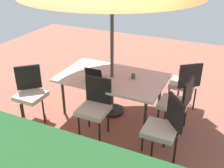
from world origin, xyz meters
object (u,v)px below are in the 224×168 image
object	(u,v)px
laptop	(95,75)
cup	(133,76)
chair_northeast	(30,91)
dining_table	(112,79)
chair_northwest	(164,126)
chair_north	(95,105)
chair_west	(177,101)
chair_southwest	(185,82)

from	to	relation	value
laptop	cup	bearing A→B (deg)	-158.25
chair_northeast	cup	bearing A→B (deg)	-13.41
dining_table	chair_northwest	distance (m)	1.44
chair_north	cup	size ratio (longest dim) A/B	11.18
chair_west	laptop	size ratio (longest dim) A/B	3.01
chair_west	laptop	bearing A→B (deg)	-78.02
chair_north	laptop	size ratio (longest dim) A/B	3.01
chair_north	cup	distance (m)	0.90
chair_north	chair_west	bearing A→B (deg)	26.39
dining_table	chair_west	world-z (taller)	chair_west
chair_north	laptop	distance (m)	0.65
dining_table	cup	bearing A→B (deg)	-166.67
chair_north	laptop	bearing A→B (deg)	113.67
laptop	chair_northeast	bearing A→B (deg)	30.01
chair_northeast	chair_northwest	world-z (taller)	same
chair_northwest	cup	xyz separation A→B (m)	(0.82, -0.88, 0.24)
chair_west	chair_north	xyz separation A→B (m)	(1.18, 0.68, 0.00)
chair_southwest	chair_northeast	xyz separation A→B (m)	(2.41, 1.50, 0.00)
chair_north	cup	bearing A→B (deg)	63.28
cup	chair_southwest	bearing A→B (deg)	-141.75
chair_west	chair_north	size ratio (longest dim) A/B	1.00
laptop	cup	distance (m)	0.67
chair_northeast	chair_northwest	bearing A→B (deg)	-42.21
laptop	chair_northwest	bearing A→B (deg)	155.23
dining_table	chair_northeast	bearing A→B (deg)	32.29
chair_west	chair_northwest	size ratio (longest dim) A/B	1.00
chair_northwest	laptop	distance (m)	1.58
dining_table	cup	size ratio (longest dim) A/B	21.45
chair_west	cup	bearing A→B (deg)	-91.93
chair_northeast	chair_north	xyz separation A→B (m)	(-1.26, -0.07, 0.00)
chair_northeast	laptop	bearing A→B (deg)	-10.37
chair_southwest	laptop	bearing A→B (deg)	-7.15
dining_table	cup	distance (m)	0.39
chair_southwest	chair_northwest	size ratio (longest dim) A/B	1.00
chair_northwest	chair_north	xyz separation A→B (m)	(1.16, -0.09, 0.00)
dining_table	chair_west	size ratio (longest dim) A/B	1.92
cup	chair_west	bearing A→B (deg)	171.67
chair_west	cup	world-z (taller)	chair_west
dining_table	chair_north	xyz separation A→B (m)	(-0.03, 0.71, -0.15)
chair_west	chair_north	distance (m)	1.36
chair_southwest	chair_north	world-z (taller)	same
chair_southwest	chair_north	size ratio (longest dim) A/B	1.00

